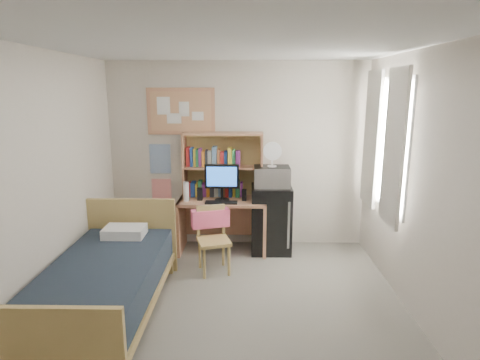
{
  "coord_description": "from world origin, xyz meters",
  "views": [
    {
      "loc": [
        0.14,
        -3.51,
        2.22
      ],
      "look_at": [
        0.05,
        1.2,
        1.15
      ],
      "focal_mm": 30.0,
      "sensor_mm": 36.0,
      "label": 1
    }
  ],
  "objects_px": {
    "mini_fridge": "(271,219)",
    "microwave": "(272,177)",
    "desk_chair": "(214,241)",
    "monitor": "(222,183)",
    "desk_fan": "(272,156)",
    "desk": "(223,225)",
    "bulletin_board": "(181,111)",
    "speaker_right": "(244,195)",
    "bed": "(104,290)",
    "speaker_left": "(200,194)"
  },
  "relations": [
    {
      "from": "bulletin_board",
      "to": "desk_fan",
      "type": "bearing_deg",
      "value": -13.29
    },
    {
      "from": "desk_chair",
      "to": "speaker_right",
      "type": "relative_size",
      "value": 5.28
    },
    {
      "from": "bulletin_board",
      "to": "mini_fridge",
      "type": "relative_size",
      "value": 1.02
    },
    {
      "from": "desk",
      "to": "speaker_left",
      "type": "relative_size",
      "value": 7.02
    },
    {
      "from": "bulletin_board",
      "to": "speaker_right",
      "type": "distance_m",
      "value": 1.45
    },
    {
      "from": "desk",
      "to": "monitor",
      "type": "height_order",
      "value": "monitor"
    },
    {
      "from": "bed",
      "to": "microwave",
      "type": "xyz_separation_m",
      "value": [
        1.74,
        1.71,
        0.78
      ]
    },
    {
      "from": "bed",
      "to": "desk_fan",
      "type": "height_order",
      "value": "desk_fan"
    },
    {
      "from": "monitor",
      "to": "desk_chair",
      "type": "bearing_deg",
      "value": -95.25
    },
    {
      "from": "mini_fridge",
      "to": "microwave",
      "type": "distance_m",
      "value": 0.6
    },
    {
      "from": "monitor",
      "to": "microwave",
      "type": "height_order",
      "value": "monitor"
    },
    {
      "from": "bulletin_board",
      "to": "speaker_right",
      "type": "bearing_deg",
      "value": -22.59
    },
    {
      "from": "bulletin_board",
      "to": "desk_chair",
      "type": "xyz_separation_m",
      "value": [
        0.52,
        -0.99,
        -1.51
      ]
    },
    {
      "from": "speaker_left",
      "to": "microwave",
      "type": "height_order",
      "value": "microwave"
    },
    {
      "from": "desk",
      "to": "bed",
      "type": "height_order",
      "value": "desk"
    },
    {
      "from": "monitor",
      "to": "speaker_left",
      "type": "distance_m",
      "value": 0.34
    },
    {
      "from": "desk_chair",
      "to": "desk_fan",
      "type": "height_order",
      "value": "desk_fan"
    },
    {
      "from": "desk",
      "to": "bulletin_board",
      "type": "bearing_deg",
      "value": 153.24
    },
    {
      "from": "desk_chair",
      "to": "desk_fan",
      "type": "distance_m",
      "value": 1.38
    },
    {
      "from": "desk",
      "to": "desk_fan",
      "type": "relative_size",
      "value": 3.95
    },
    {
      "from": "monitor",
      "to": "speaker_right",
      "type": "bearing_deg",
      "value": 0.0
    },
    {
      "from": "speaker_right",
      "to": "desk",
      "type": "bearing_deg",
      "value": 168.69
    },
    {
      "from": "mini_fridge",
      "to": "bulletin_board",
      "type": "bearing_deg",
      "value": 167.52
    },
    {
      "from": "mini_fridge",
      "to": "desk",
      "type": "bearing_deg",
      "value": -177.81
    },
    {
      "from": "desk",
      "to": "mini_fridge",
      "type": "xyz_separation_m",
      "value": [
        0.67,
        0.03,
        0.09
      ]
    },
    {
      "from": "monitor",
      "to": "desk",
      "type": "bearing_deg",
      "value": 90.0
    },
    {
      "from": "microwave",
      "to": "desk_chair",
      "type": "bearing_deg",
      "value": -137.01
    },
    {
      "from": "bulletin_board",
      "to": "bed",
      "type": "distance_m",
      "value": 2.64
    },
    {
      "from": "desk",
      "to": "monitor",
      "type": "bearing_deg",
      "value": -90.0
    },
    {
      "from": "desk_fan",
      "to": "monitor",
      "type": "bearing_deg",
      "value": -174.42
    },
    {
      "from": "bulletin_board",
      "to": "speaker_right",
      "type": "relative_size",
      "value": 6.06
    },
    {
      "from": "bed",
      "to": "microwave",
      "type": "relative_size",
      "value": 4.31
    },
    {
      "from": "monitor",
      "to": "desk_fan",
      "type": "relative_size",
      "value": 1.62
    },
    {
      "from": "desk_chair",
      "to": "microwave",
      "type": "relative_size",
      "value": 1.72
    },
    {
      "from": "mini_fridge",
      "to": "microwave",
      "type": "relative_size",
      "value": 1.94
    },
    {
      "from": "bulletin_board",
      "to": "monitor",
      "type": "relative_size",
      "value": 1.92
    },
    {
      "from": "mini_fridge",
      "to": "desk_fan",
      "type": "height_order",
      "value": "desk_fan"
    },
    {
      "from": "speaker_right",
      "to": "desk_fan",
      "type": "distance_m",
      "value": 0.65
    },
    {
      "from": "monitor",
      "to": "microwave",
      "type": "relative_size",
      "value": 1.03
    },
    {
      "from": "bulletin_board",
      "to": "mini_fridge",
      "type": "height_order",
      "value": "bulletin_board"
    },
    {
      "from": "desk_chair",
      "to": "mini_fridge",
      "type": "xyz_separation_m",
      "value": [
        0.74,
        0.71,
        0.05
      ]
    },
    {
      "from": "bulletin_board",
      "to": "desk_fan",
      "type": "height_order",
      "value": "bulletin_board"
    },
    {
      "from": "mini_fridge",
      "to": "speaker_right",
      "type": "distance_m",
      "value": 0.53
    },
    {
      "from": "speaker_left",
      "to": "microwave",
      "type": "bearing_deg",
      "value": 4.41
    },
    {
      "from": "desk_chair",
      "to": "speaker_right",
      "type": "distance_m",
      "value": 0.83
    },
    {
      "from": "bed",
      "to": "speaker_right",
      "type": "height_order",
      "value": "speaker_right"
    },
    {
      "from": "microwave",
      "to": "desk_fan",
      "type": "bearing_deg",
      "value": -0.05
    },
    {
      "from": "desk_chair",
      "to": "bed",
      "type": "relative_size",
      "value": 0.4
    },
    {
      "from": "bulletin_board",
      "to": "bed",
      "type": "relative_size",
      "value": 0.46
    },
    {
      "from": "speaker_right",
      "to": "bulletin_board",
      "type": "bearing_deg",
      "value": 158.14
    }
  ]
}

